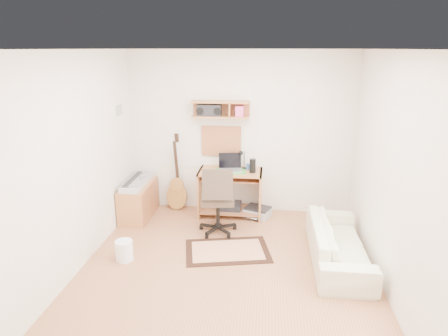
# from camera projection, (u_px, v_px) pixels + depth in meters

# --- Properties ---
(floor) EXTENTS (3.60, 4.00, 0.01)m
(floor) POSITION_uv_depth(u_px,v_px,m) (226.00, 272.00, 4.78)
(floor) COLOR #A76B45
(floor) RESTS_ON ground
(ceiling) EXTENTS (3.60, 4.00, 0.01)m
(ceiling) POSITION_uv_depth(u_px,v_px,m) (227.00, 49.00, 4.02)
(ceiling) COLOR white
(ceiling) RESTS_ON ground
(back_wall) EXTENTS (3.60, 0.01, 2.60)m
(back_wall) POSITION_uv_depth(u_px,v_px,m) (240.00, 133.00, 6.30)
(back_wall) COLOR silver
(back_wall) RESTS_ON ground
(left_wall) EXTENTS (0.01, 4.00, 2.60)m
(left_wall) POSITION_uv_depth(u_px,v_px,m) (74.00, 165.00, 4.59)
(left_wall) COLOR silver
(left_wall) RESTS_ON ground
(right_wall) EXTENTS (0.01, 4.00, 2.60)m
(right_wall) POSITION_uv_depth(u_px,v_px,m) (394.00, 176.00, 4.20)
(right_wall) COLOR silver
(right_wall) RESTS_ON ground
(wall_shelf) EXTENTS (0.90, 0.25, 0.26)m
(wall_shelf) POSITION_uv_depth(u_px,v_px,m) (220.00, 109.00, 6.09)
(wall_shelf) COLOR #BA7641
(wall_shelf) RESTS_ON back_wall
(cork_board) EXTENTS (0.64, 0.03, 0.49)m
(cork_board) POSITION_uv_depth(u_px,v_px,m) (221.00, 141.00, 6.35)
(cork_board) COLOR tan
(cork_board) RESTS_ON back_wall
(wall_photo) EXTENTS (0.02, 0.20, 0.15)m
(wall_photo) POSITION_uv_depth(u_px,v_px,m) (119.00, 110.00, 5.89)
(wall_photo) COLOR #4C8CBF
(wall_photo) RESTS_ON left_wall
(desk) EXTENTS (1.00, 0.55, 0.75)m
(desk) POSITION_uv_depth(u_px,v_px,m) (230.00, 193.00, 6.32)
(desk) COLOR #BA7641
(desk) RESTS_ON floor
(laptop) EXTENTS (0.41, 0.41, 0.27)m
(laptop) POSITION_uv_depth(u_px,v_px,m) (231.00, 163.00, 6.15)
(laptop) COLOR silver
(laptop) RESTS_ON desk
(speaker) EXTENTS (0.10, 0.10, 0.22)m
(speaker) POSITION_uv_depth(u_px,v_px,m) (253.00, 166.00, 6.09)
(speaker) COLOR black
(speaker) RESTS_ON desk
(desk_lamp) EXTENTS (0.10, 0.10, 0.30)m
(desk_lamp) POSITION_uv_depth(u_px,v_px,m) (244.00, 160.00, 6.28)
(desk_lamp) COLOR black
(desk_lamp) RESTS_ON desk
(pencil_cup) EXTENTS (0.07, 0.07, 0.09)m
(pencil_cup) POSITION_uv_depth(u_px,v_px,m) (248.00, 167.00, 6.26)
(pencil_cup) COLOR #2D4E89
(pencil_cup) RESTS_ON desk
(boombox) EXTENTS (0.37, 0.17, 0.19)m
(boombox) POSITION_uv_depth(u_px,v_px,m) (209.00, 110.00, 6.11)
(boombox) COLOR black
(boombox) RESTS_ON wall_shelf
(rug) EXTENTS (1.24, 0.95, 0.01)m
(rug) POSITION_uv_depth(u_px,v_px,m) (227.00, 251.00, 5.26)
(rug) COLOR beige
(rug) RESTS_ON floor
(task_chair) EXTENTS (0.59, 0.59, 1.05)m
(task_chair) POSITION_uv_depth(u_px,v_px,m) (218.00, 199.00, 5.67)
(task_chair) COLOR #372B20
(task_chair) RESTS_ON floor
(cabinet) EXTENTS (0.40, 0.90, 0.55)m
(cabinet) POSITION_uv_depth(u_px,v_px,m) (139.00, 200.00, 6.28)
(cabinet) COLOR #BA7641
(cabinet) RESTS_ON floor
(music_keyboard) EXTENTS (0.28, 0.90, 0.08)m
(music_keyboard) POSITION_uv_depth(u_px,v_px,m) (137.00, 182.00, 6.19)
(music_keyboard) COLOR #B2B5BA
(music_keyboard) RESTS_ON cabinet
(guitar) EXTENTS (0.36, 0.24, 1.28)m
(guitar) POSITION_uv_depth(u_px,v_px,m) (176.00, 173.00, 6.47)
(guitar) COLOR #B17836
(guitar) RESTS_ON floor
(waste_basket) EXTENTS (0.28, 0.28, 0.26)m
(waste_basket) POSITION_uv_depth(u_px,v_px,m) (124.00, 250.00, 5.02)
(waste_basket) COLOR white
(waste_basket) RESTS_ON floor
(printer) EXTENTS (0.48, 0.43, 0.15)m
(printer) POSITION_uv_depth(u_px,v_px,m) (258.00, 211.00, 6.34)
(printer) COLOR #A5A8AA
(printer) RESTS_ON floor
(sofa) EXTENTS (0.49, 1.69, 0.66)m
(sofa) POSITION_uv_depth(u_px,v_px,m) (339.00, 237.00, 4.95)
(sofa) COLOR beige
(sofa) RESTS_ON floor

